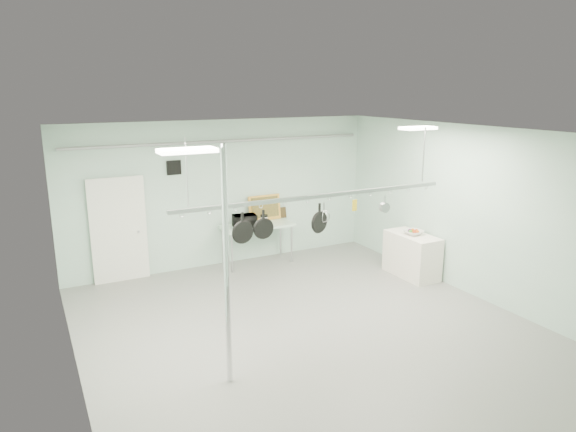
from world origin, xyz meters
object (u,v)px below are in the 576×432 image
microwave (245,221)px  coffee_canister (264,221)px  fruit_bowl (413,232)px  skillet_mid (263,224)px  chrome_pole (227,269)px  skillet_right (319,218)px  prep_table (257,228)px  skillet_left (243,228)px  side_cabinet (412,255)px  pot_rack (319,194)px

microwave → coffee_canister: bearing=174.5°
fruit_bowl → coffee_canister: bearing=140.1°
microwave → skillet_mid: bearing=80.1°
chrome_pole → skillet_right: chrome_pole is taller
prep_table → skillet_left: (-1.70, -3.30, 1.02)m
side_cabinet → skillet_right: (-2.93, -1.10, 1.40)m
side_cabinet → skillet_mid: skillet_mid is taller
prep_table → skillet_right: skillet_right is taller
chrome_pole → coffee_canister: (2.40, 4.04, -0.59)m
prep_table → fruit_bowl: fruit_bowl is taller
fruit_bowl → prep_table: bearing=139.1°
side_cabinet → skillet_right: size_ratio=2.52×
skillet_left → skillet_mid: bearing=-3.5°
prep_table → fruit_bowl: 3.38m
chrome_pole → prep_table: chrome_pole is taller
pot_rack → microwave: bearing=88.6°
skillet_right → chrome_pole: bearing=-173.4°
pot_rack → side_cabinet: bearing=20.4°
skillet_left → microwave: bearing=63.5°
chrome_pole → pot_rack: 2.19m
side_cabinet → chrome_pole: bearing=-157.6°
fruit_bowl → skillet_right: size_ratio=0.80×
pot_rack → skillet_left: 1.35m
pot_rack → coffee_canister: size_ratio=23.17×
pot_rack → prep_table: bearing=83.1°
coffee_canister → skillet_mid: 3.57m
coffee_canister → skillet_right: bearing=-98.7°
chrome_pole → fruit_bowl: (4.85, 1.99, -0.65)m
skillet_left → skillet_mid: same height
coffee_canister → fruit_bowl: 3.20m
pot_rack → skillet_mid: bearing=180.0°
microwave → fruit_bowl: (2.87, -2.15, -0.10)m
microwave → skillet_mid: 3.51m
prep_table → pot_rack: size_ratio=0.33×
coffee_canister → skillet_left: skillet_left is taller
prep_table → microwave: size_ratio=3.22×
pot_rack → microwave: 3.46m
skillet_mid → skillet_right: size_ratio=0.91×
skillet_right → side_cabinet: bearing=2.0°
chrome_pole → coffee_canister: size_ratio=15.45×
microwave → skillet_left: skillet_left is taller
skillet_mid → skillet_left: bearing=-175.7°
fruit_bowl → skillet_mid: size_ratio=0.88×
skillet_right → microwave: bearing=70.3°
skillet_mid → prep_table: bearing=71.9°
coffee_canister → skillet_left: 3.72m
side_cabinet → skillet_left: bearing=-165.5°
prep_table → coffee_canister: 0.26m
microwave → skillet_right: 3.34m
microwave → skillet_left: (-1.38, -3.24, 0.81)m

